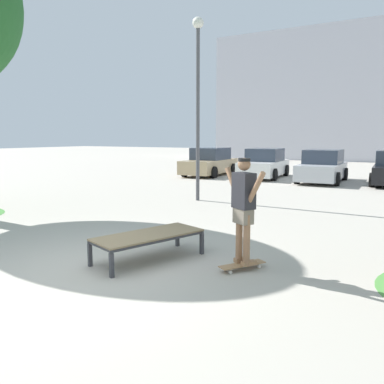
{
  "coord_description": "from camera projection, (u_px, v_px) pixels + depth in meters",
  "views": [
    {
      "loc": [
        4.37,
        -4.34,
        2.11
      ],
      "look_at": [
        0.45,
        2.5,
        1.0
      ],
      "focal_mm": 36.95,
      "sensor_mm": 36.0,
      "label": 1
    }
  ],
  "objects": [
    {
      "name": "ground_plane",
      "position": [
        88.0,
        272.0,
        6.18
      ],
      "size": [
        120.0,
        120.0,
        0.0
      ],
      "primitive_type": "plane",
      "color": "#B2AA9E"
    },
    {
      "name": "car_silver",
      "position": [
        322.0,
        167.0,
        18.45
      ],
      "size": [
        2.01,
        4.25,
        1.5
      ],
      "color": "#B7BABF",
      "rests_on": "ground"
    },
    {
      "name": "light_post",
      "position": [
        198.0,
        82.0,
        12.64
      ],
      "size": [
        0.36,
        0.36,
        5.83
      ],
      "color": "#4C4C51",
      "rests_on": "ground"
    },
    {
      "name": "skateboard",
      "position": [
        242.0,
        265.0,
        6.31
      ],
      "size": [
        0.59,
        0.79,
        0.09
      ],
      "color": "#9E754C",
      "rests_on": "ground"
    },
    {
      "name": "car_tan",
      "position": [
        210.0,
        163.0,
        21.62
      ],
      "size": [
        2.04,
        4.26,
        1.5
      ],
      "color": "tan",
      "rests_on": "ground"
    },
    {
      "name": "skate_box",
      "position": [
        148.0,
        236.0,
        6.76
      ],
      "size": [
        1.34,
        2.04,
        0.46
      ],
      "color": "#38383D",
      "rests_on": "ground"
    },
    {
      "name": "car_white",
      "position": [
        264.0,
        164.0,
        20.39
      ],
      "size": [
        2.15,
        4.32,
        1.5
      ],
      "color": "silver",
      "rests_on": "ground"
    },
    {
      "name": "skater",
      "position": [
        244.0,
        204.0,
        6.17
      ],
      "size": [
        0.89,
        0.59,
        1.69
      ],
      "color": "#8E6647",
      "rests_on": "skateboard"
    }
  ]
}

